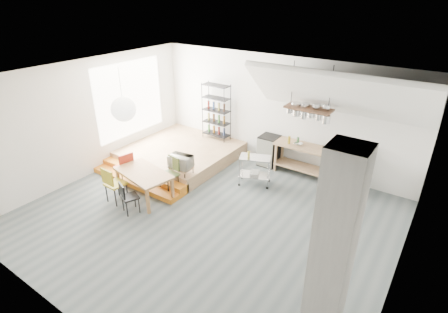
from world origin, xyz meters
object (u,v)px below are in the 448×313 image
Objects in this scene: mini_fridge at (269,150)px; stove at (357,174)px; rolling_cart at (255,167)px; dining_table at (144,175)px.

stove is at bearing -0.97° from mini_fridge.
dining_table is at bearing -153.86° from rolling_cart.
stove is 1.28× the size of mini_fridge.
stove is 1.28× the size of rolling_cart.
rolling_cart is at bearing -152.49° from stove.
stove is 0.72× the size of dining_table.
dining_table is at bearing -141.96° from stove.
mini_fridge is at bearing 74.49° from dining_table.
mini_fridge reaches higher than dining_table.
stove reaches higher than rolling_cart.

